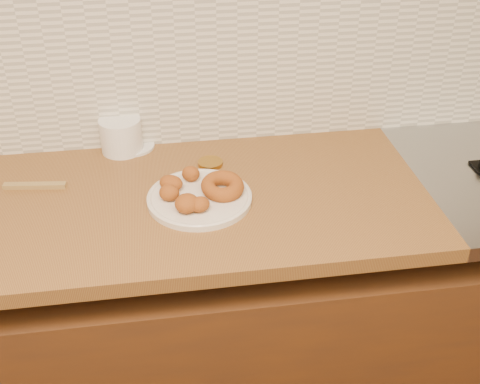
% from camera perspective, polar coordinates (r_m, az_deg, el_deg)
% --- Properties ---
extents(base_cabinet, '(3.60, 0.60, 0.77)m').
position_cam_1_polar(base_cabinet, '(1.88, -0.63, -13.20)').
color(base_cabinet, '#542C11').
rests_on(base_cabinet, floor).
extents(backsplash, '(3.60, 0.02, 0.60)m').
position_cam_1_polar(backsplash, '(1.68, -2.26, 14.18)').
color(backsplash, silver).
rests_on(backsplash, wall_back).
extents(donut_plate, '(0.26, 0.26, 0.02)m').
position_cam_1_polar(donut_plate, '(1.51, -3.86, -0.61)').
color(donut_plate, silver).
rests_on(donut_plate, butcher_block).
extents(ring_donut, '(0.14, 0.15, 0.05)m').
position_cam_1_polar(ring_donut, '(1.51, -1.70, 0.57)').
color(ring_donut, '#9C4C21').
rests_on(ring_donut, donut_plate).
extents(fried_dough_chunks, '(0.13, 0.20, 0.04)m').
position_cam_1_polar(fried_dough_chunks, '(1.49, -5.45, -0.04)').
color(fried_dough_chunks, '#9C4C21').
rests_on(fried_dough_chunks, donut_plate).
extents(plastic_tub, '(0.14, 0.14, 0.10)m').
position_cam_1_polar(plastic_tub, '(1.75, -11.21, 5.32)').
color(plastic_tub, white).
rests_on(plastic_tub, butcher_block).
extents(tub_lid, '(0.16, 0.16, 0.01)m').
position_cam_1_polar(tub_lid, '(1.78, -10.12, 4.33)').
color(tub_lid, silver).
rests_on(tub_lid, butcher_block).
extents(brass_jar_lid, '(0.08, 0.08, 0.01)m').
position_cam_1_polar(brass_jar_lid, '(1.66, -2.84, 2.74)').
color(brass_jar_lid, olive).
rests_on(brass_jar_lid, butcher_block).
extents(wooden_utensil, '(0.16, 0.04, 0.01)m').
position_cam_1_polar(wooden_utensil, '(1.65, -18.88, 0.57)').
color(wooden_utensil, olive).
rests_on(wooden_utensil, butcher_block).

